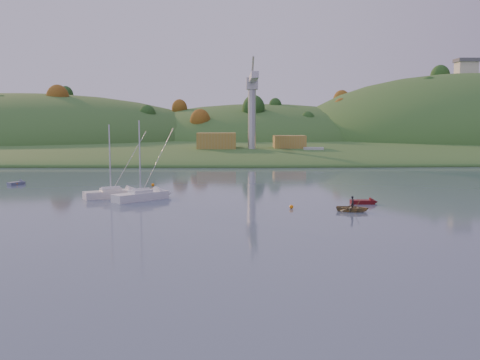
{
  "coord_description": "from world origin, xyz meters",
  "views": [
    {
      "loc": [
        -4.52,
        -30.03,
        10.7
      ],
      "look_at": [
        -3.12,
        36.09,
        3.33
      ],
      "focal_mm": 40.0,
      "sensor_mm": 36.0,
      "label": 1
    }
  ],
  "objects_px": {
    "sailboat_near": "(141,195)",
    "sailboat_far": "(111,193)",
    "grey_dinghy": "(19,183)",
    "red_tender": "(368,202)",
    "canoe": "(353,208)"
  },
  "relations": [
    {
      "from": "sailboat_far",
      "to": "grey_dinghy",
      "type": "xyz_separation_m",
      "value": [
        -18.84,
        15.99,
        -0.43
      ]
    },
    {
      "from": "red_tender",
      "to": "grey_dinghy",
      "type": "height_order",
      "value": "red_tender"
    },
    {
      "from": "sailboat_near",
      "to": "grey_dinghy",
      "type": "distance_m",
      "value": 29.86
    },
    {
      "from": "sailboat_far",
      "to": "sailboat_near",
      "type": "bearing_deg",
      "value": -58.02
    },
    {
      "from": "red_tender",
      "to": "canoe",
      "type": "bearing_deg",
      "value": -118.71
    },
    {
      "from": "red_tender",
      "to": "sailboat_far",
      "type": "bearing_deg",
      "value": 170.85
    },
    {
      "from": "sailboat_near",
      "to": "sailboat_far",
      "type": "distance_m",
      "value": 5.22
    },
    {
      "from": "sailboat_near",
      "to": "grey_dinghy",
      "type": "height_order",
      "value": "sailboat_near"
    },
    {
      "from": "sailboat_far",
      "to": "red_tender",
      "type": "bearing_deg",
      "value": -38.99
    },
    {
      "from": "canoe",
      "to": "grey_dinghy",
      "type": "relative_size",
      "value": 1.13
    },
    {
      "from": "sailboat_far",
      "to": "red_tender",
      "type": "xyz_separation_m",
      "value": [
        34.36,
        -6.22,
        -0.43
      ]
    },
    {
      "from": "sailboat_far",
      "to": "red_tender",
      "type": "distance_m",
      "value": 34.92
    },
    {
      "from": "sailboat_far",
      "to": "red_tender",
      "type": "relative_size",
      "value": 2.85
    },
    {
      "from": "sailboat_near",
      "to": "canoe",
      "type": "bearing_deg",
      "value": -62.14
    },
    {
      "from": "canoe",
      "to": "grey_dinghy",
      "type": "xyz_separation_m",
      "value": [
        -49.92,
        27.93,
        -0.15
      ]
    }
  ]
}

